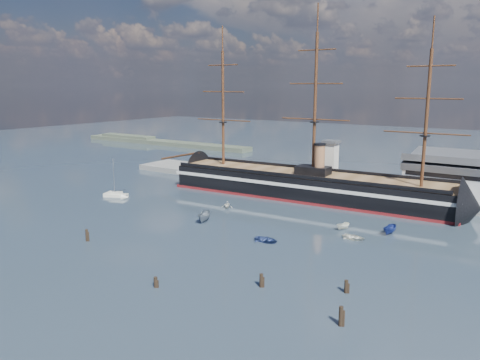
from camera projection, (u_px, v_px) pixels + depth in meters
The scene contains 17 objects.
ground at pixel (272, 211), 130.55m from camera, with size 600.00×600.00×0.00m, color #2E3C47.
quay at pixel (353, 192), 154.33m from camera, with size 180.00×18.00×2.00m, color slate.
quay_tower at pixel (330, 162), 153.79m from camera, with size 5.00×5.00×15.00m.
shoreline at pixel (152, 141), 283.75m from camera, with size 120.00×10.00×4.00m.
warship at pixel (302, 185), 146.47m from camera, with size 113.27×20.72×53.94m.
sailboat at pixel (116, 195), 147.42m from camera, with size 7.94×5.13×12.28m.
motorboat_a at pixel (204, 222), 120.77m from camera, with size 7.72×2.83×3.09m, color slate.
motorboat_b at pixel (266, 242), 105.05m from camera, with size 3.49×1.40×1.63m, color navy.
motorboat_c at pixel (343, 229), 114.25m from camera, with size 4.86×1.78×1.95m, color silver.
motorboat_d at pixel (227, 208), 134.37m from camera, with size 5.85×2.54×2.15m, color silver.
motorboat_e at pixel (354, 239), 106.86m from camera, with size 3.21×1.28×1.50m, color silver.
motorboat_f at pixel (390, 234), 110.51m from camera, with size 6.53×2.39×2.61m, color navy.
piling_near_left at pixel (87, 241), 105.73m from camera, with size 0.64×0.64×3.48m, color black.
piling_near_mid at pixel (156, 287), 81.47m from camera, with size 0.64×0.64×2.62m, color black.
piling_near_right at pixel (261, 287), 81.61m from camera, with size 0.64×0.64×3.15m, color black.
piling_far_right at pixel (346, 293), 79.32m from camera, with size 0.64×0.64×2.98m, color black.
piling_extra at pixel (340, 326), 68.39m from camera, with size 0.64×0.64×3.77m, color black.
Camera 1 is at (63.20, -69.61, 34.51)m, focal length 35.00 mm.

